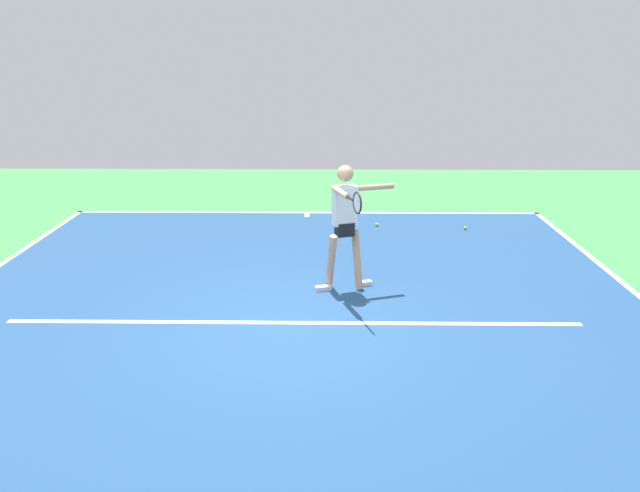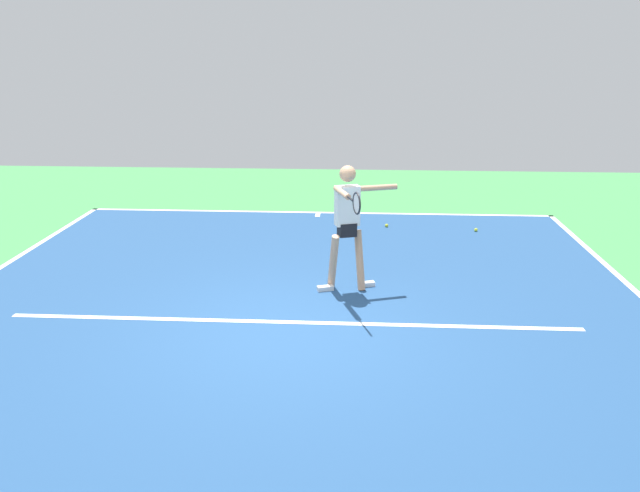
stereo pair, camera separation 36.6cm
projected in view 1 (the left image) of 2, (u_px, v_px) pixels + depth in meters
ground_plane at (292, 332)px, 7.95m from camera, size 21.88×21.88×0.00m
court_surface at (292, 332)px, 7.95m from camera, size 10.02×11.98×0.00m
court_line_baseline_near at (307, 213)px, 13.60m from camera, size 10.02×0.10×0.01m
court_line_service at (293, 323)px, 8.20m from camera, size 7.51×0.10×0.01m
court_line_centre_mark at (307, 215)px, 13.41m from camera, size 0.10×0.30×0.01m
tennis_player at (346, 219)px, 9.02m from camera, size 1.16×1.35×1.87m
tennis_ball_centre_court at (377, 225)px, 12.57m from camera, size 0.07×0.07×0.07m
tennis_ball_by_sideline at (465, 228)px, 12.34m from camera, size 0.07×0.07×0.07m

